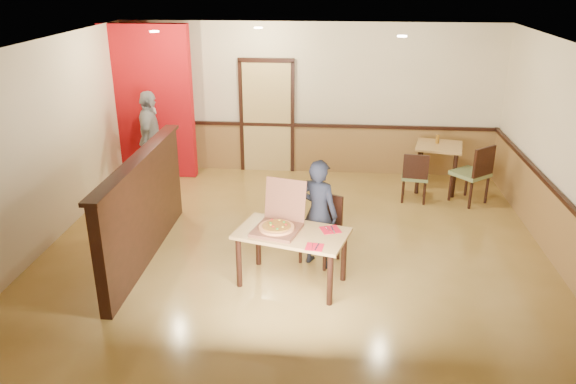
% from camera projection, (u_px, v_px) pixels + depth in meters
% --- Properties ---
extents(floor, '(7.00, 7.00, 0.00)m').
position_uv_depth(floor, '(295.00, 255.00, 7.72)').
color(floor, '#B79147').
rests_on(floor, ground).
extents(ceiling, '(7.00, 7.00, 0.00)m').
position_uv_depth(ceiling, '(296.00, 48.00, 6.68)').
color(ceiling, black).
rests_on(ceiling, wall_back).
extents(wall_back, '(7.00, 0.00, 7.00)m').
position_uv_depth(wall_back, '(310.00, 100.00, 10.44)').
color(wall_back, beige).
rests_on(wall_back, floor).
extents(wall_left, '(0.00, 7.00, 7.00)m').
position_uv_depth(wall_left, '(34.00, 152.00, 7.49)').
color(wall_left, beige).
rests_on(wall_left, floor).
extents(wainscot_back, '(7.00, 0.04, 0.90)m').
position_uv_depth(wainscot_back, '(309.00, 149.00, 10.76)').
color(wainscot_back, olive).
rests_on(wainscot_back, floor).
extents(chair_rail_back, '(7.00, 0.06, 0.06)m').
position_uv_depth(chair_rail_back, '(309.00, 125.00, 10.57)').
color(chair_rail_back, black).
rests_on(chair_rail_back, wall_back).
extents(wainscot_right, '(0.04, 7.00, 0.90)m').
position_uv_depth(wainscot_right, '(561.00, 236.00, 7.27)').
color(wainscot_right, olive).
rests_on(wainscot_right, floor).
extents(chair_rail_right, '(0.06, 7.00, 0.06)m').
position_uv_depth(chair_rail_right, '(567.00, 203.00, 7.10)').
color(chair_rail_right, black).
rests_on(chair_rail_right, wall_right).
extents(back_door, '(0.90, 0.06, 2.10)m').
position_uv_depth(back_door, '(267.00, 117.00, 10.60)').
color(back_door, '#D7B76E').
rests_on(back_door, wall_back).
extents(booth_partition, '(0.20, 3.10, 1.44)m').
position_uv_depth(booth_partition, '(144.00, 207.00, 7.43)').
color(booth_partition, black).
rests_on(booth_partition, floor).
extents(red_accent_panel, '(1.60, 0.20, 2.78)m').
position_uv_depth(red_accent_panel, '(149.00, 102.00, 10.21)').
color(red_accent_panel, '#AB0C11').
rests_on(red_accent_panel, floor).
extents(spot_a, '(0.14, 0.14, 0.02)m').
position_uv_depth(spot_a, '(154.00, 31.00, 8.54)').
color(spot_a, beige).
rests_on(spot_a, ceiling).
extents(spot_b, '(0.14, 0.14, 0.02)m').
position_uv_depth(spot_b, '(258.00, 28.00, 9.06)').
color(spot_b, beige).
rests_on(spot_b, ceiling).
extents(spot_c, '(0.14, 0.14, 0.02)m').
position_uv_depth(spot_c, '(402.00, 36.00, 7.96)').
color(spot_c, beige).
rests_on(spot_c, ceiling).
extents(main_table, '(1.48, 1.08, 0.71)m').
position_uv_depth(main_table, '(292.00, 240.00, 6.83)').
color(main_table, tan).
rests_on(main_table, floor).
extents(diner_chair, '(0.61, 0.61, 0.91)m').
position_uv_depth(diner_chair, '(323.00, 226.00, 7.45)').
color(diner_chair, olive).
rests_on(diner_chair, floor).
extents(side_chair_left, '(0.49, 0.49, 0.87)m').
position_uv_depth(side_chair_left, '(415.00, 175.00, 9.34)').
color(side_chair_left, olive).
rests_on(side_chair_left, floor).
extents(side_chair_right, '(0.71, 0.71, 1.02)m').
position_uv_depth(side_chair_right, '(474.00, 172.00, 9.23)').
color(side_chair_right, olive).
rests_on(side_chair_right, floor).
extents(side_table, '(0.90, 0.90, 0.82)m').
position_uv_depth(side_table, '(438.00, 155.00, 9.80)').
color(side_table, tan).
rests_on(side_table, floor).
extents(diner, '(0.64, 0.56, 1.47)m').
position_uv_depth(diner, '(318.00, 214.00, 7.24)').
color(diner, black).
rests_on(diner, floor).
extents(passerby, '(0.57, 1.06, 1.72)m').
position_uv_depth(passerby, '(151.00, 139.00, 9.91)').
color(passerby, gray).
rests_on(passerby, floor).
extents(pizza_box, '(0.67, 0.74, 0.56)m').
position_uv_depth(pizza_box, '(278.00, 224.00, 6.83)').
color(pizza_box, brown).
rests_on(pizza_box, main_table).
extents(pizza, '(0.47, 0.47, 0.03)m').
position_uv_depth(pizza, '(277.00, 227.00, 6.79)').
color(pizza, '#D48C4D').
rests_on(pizza, pizza_box).
extents(napkin_near, '(0.22, 0.22, 0.01)m').
position_uv_depth(napkin_near, '(314.00, 247.00, 6.42)').
color(napkin_near, red).
rests_on(napkin_near, main_table).
extents(napkin_far, '(0.29, 0.29, 0.01)m').
position_uv_depth(napkin_far, '(330.00, 230.00, 6.85)').
color(napkin_far, red).
rests_on(napkin_far, main_table).
extents(condiment, '(0.06, 0.06, 0.16)m').
position_uv_depth(condiment, '(437.00, 139.00, 9.80)').
color(condiment, brown).
rests_on(condiment, side_table).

